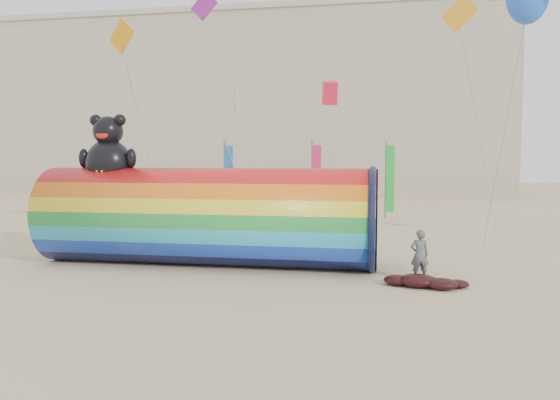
% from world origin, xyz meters
% --- Properties ---
extents(ground, '(160.00, 160.00, 0.00)m').
position_xyz_m(ground, '(0.00, 0.00, 0.00)').
color(ground, '#CCB58C').
rests_on(ground, ground).
extents(hotel_building, '(60.40, 15.40, 20.60)m').
position_xyz_m(hotel_building, '(-12.00, 45.95, 10.31)').
color(hotel_building, '#B7AD99').
rests_on(hotel_building, ground).
extents(windsock_assembly, '(12.59, 3.84, 5.81)m').
position_xyz_m(windsock_assembly, '(-2.09, 0.32, 1.93)').
color(windsock_assembly, red).
rests_on(windsock_assembly, ground).
extents(kite_handler, '(0.69, 0.53, 1.68)m').
position_xyz_m(kite_handler, '(5.64, -1.04, 0.84)').
color(kite_handler, '#53565A').
rests_on(kite_handler, ground).
extents(fabric_bundle, '(2.62, 1.35, 0.41)m').
position_xyz_m(fabric_bundle, '(5.73, -1.99, 0.17)').
color(fabric_bundle, '#380A0C').
rests_on(fabric_bundle, ground).
extents(festival_banners, '(11.29, 2.72, 5.20)m').
position_xyz_m(festival_banners, '(-0.21, 16.76, 2.64)').
color(festival_banners, '#59595E').
rests_on(festival_banners, ground).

